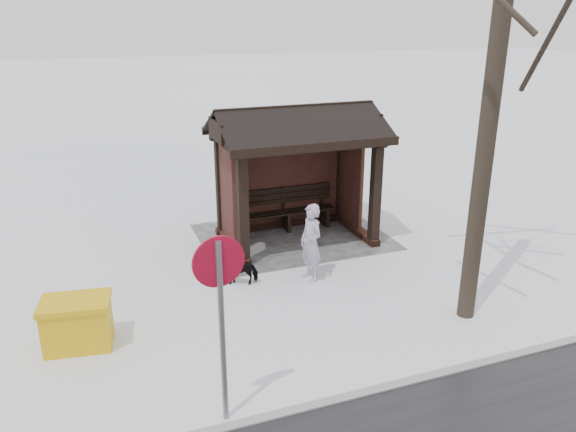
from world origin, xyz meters
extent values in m
plane|color=white|center=(0.00, 0.00, 0.00)|extent=(120.00, 120.00, 0.00)
cube|color=gray|center=(0.00, 5.50, 0.01)|extent=(120.00, 0.15, 0.06)
cube|color=gray|center=(0.00, -0.20, 0.01)|extent=(4.20, 3.20, 0.02)
cube|color=#321812|center=(0.00, -0.90, 0.08)|extent=(3.30, 0.22, 0.16)
cube|color=#321812|center=(-1.50, 0.00, 0.08)|extent=(0.22, 2.10, 0.16)
cube|color=#321812|center=(1.50, 0.00, 0.08)|extent=(0.22, 2.10, 0.16)
cube|color=black|center=(-1.50, 0.90, 1.15)|extent=(0.20, 0.20, 2.30)
cube|color=black|center=(1.50, 0.90, 1.15)|extent=(0.20, 0.20, 2.30)
cube|color=black|center=(-1.50, -0.90, 1.15)|extent=(0.20, 0.20, 2.30)
cube|color=black|center=(1.50, -0.90, 1.15)|extent=(0.20, 0.20, 2.30)
cube|color=black|center=(0.00, -0.90, 1.23)|extent=(2.80, 0.08, 2.14)
cube|color=black|center=(-1.50, -0.31, 1.23)|extent=(0.08, 1.17, 2.14)
cube|color=black|center=(1.50, -0.31, 1.23)|extent=(0.08, 1.17, 2.14)
cube|color=black|center=(0.00, 0.90, 2.36)|extent=(3.40, 0.20, 0.18)
cube|color=black|center=(0.00, -0.90, 2.36)|extent=(3.40, 0.20, 0.18)
cylinder|color=black|center=(-1.50, 4.20, 4.28)|extent=(0.29, 0.29, 8.55)
imported|color=#B0A1BD|center=(0.47, 1.98, 0.77)|extent=(0.47, 0.62, 1.54)
imported|color=black|center=(1.79, 1.63, 0.28)|extent=(0.73, 0.49, 0.57)
cube|color=gold|center=(4.76, 2.87, 0.36)|extent=(1.07, 0.80, 0.71)
cube|color=gold|center=(4.76, 2.87, 0.75)|extent=(1.14, 0.86, 0.09)
cylinder|color=gray|center=(3.05, 5.30, 1.24)|extent=(0.08, 0.08, 2.47)
cylinder|color=#A70B27|center=(3.05, 5.28, 2.20)|extent=(0.64, 0.09, 0.64)
cylinder|color=white|center=(3.05, 5.26, 2.20)|extent=(0.49, 0.07, 0.49)
camera|label=1|loc=(4.38, 11.12, 4.92)|focal=35.00mm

